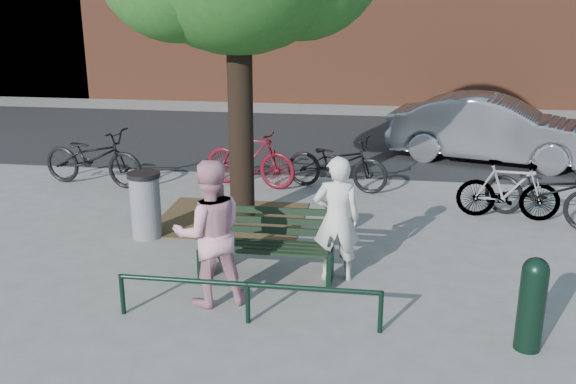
% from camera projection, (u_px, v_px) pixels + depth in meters
% --- Properties ---
extents(ground, '(90.00, 90.00, 0.00)m').
position_uv_depth(ground, '(267.00, 279.00, 8.50)').
color(ground, gray).
rests_on(ground, ground).
extents(dirt_pit, '(2.40, 2.00, 0.02)m').
position_uv_depth(dirt_pit, '(231.00, 219.00, 10.72)').
color(dirt_pit, brown).
rests_on(dirt_pit, ground).
extents(road, '(40.00, 7.00, 0.01)m').
position_uv_depth(road, '(325.00, 140.00, 16.53)').
color(road, black).
rests_on(road, ground).
extents(park_bench, '(1.74, 0.54, 0.97)m').
position_uv_depth(park_bench, '(267.00, 243.00, 8.43)').
color(park_bench, black).
rests_on(park_bench, ground).
extents(guard_railing, '(3.06, 0.06, 0.51)m').
position_uv_depth(guard_railing, '(247.00, 291.00, 7.25)').
color(guard_railing, black).
rests_on(guard_railing, ground).
extents(person_left, '(0.65, 0.47, 1.67)m').
position_uv_depth(person_left, '(337.00, 219.00, 8.27)').
color(person_left, beige).
rests_on(person_left, ground).
extents(person_right, '(1.07, 0.97, 1.80)m').
position_uv_depth(person_right, '(210.00, 233.00, 7.60)').
color(person_right, pink).
rests_on(person_right, ground).
extents(bollard, '(0.28, 0.28, 1.04)m').
position_uv_depth(bollard, '(532.00, 301.00, 6.67)').
color(bollard, black).
rests_on(bollard, ground).
extents(litter_bin, '(0.50, 0.50, 1.03)m').
position_uv_depth(litter_bin, '(146.00, 205.00, 9.82)').
color(litter_bin, gray).
rests_on(litter_bin, ground).
extents(bicycle_a, '(2.24, 1.09, 1.13)m').
position_uv_depth(bicycle_a, '(93.00, 157.00, 12.48)').
color(bicycle_a, black).
rests_on(bicycle_a, ground).
extents(bicycle_b, '(1.96, 0.96, 1.14)m').
position_uv_depth(bicycle_b, '(250.00, 158.00, 12.40)').
color(bicycle_b, '#4E0B14').
rests_on(bicycle_b, ground).
extents(bicycle_c, '(2.13, 1.19, 1.06)m').
position_uv_depth(bicycle_c, '(337.00, 163.00, 12.22)').
color(bicycle_c, black).
rests_on(bicycle_c, ground).
extents(bicycle_d, '(1.70, 0.63, 1.00)m').
position_uv_depth(bicycle_d, '(508.00, 190.00, 10.63)').
color(bicycle_d, gray).
rests_on(bicycle_d, ground).
extents(bicycle_e, '(2.07, 1.67, 1.06)m').
position_uv_depth(bicycle_e, '(545.00, 191.00, 10.45)').
color(bicycle_e, black).
rests_on(bicycle_e, ground).
extents(parked_car, '(4.73, 2.71, 1.48)m').
position_uv_depth(parked_car, '(493.00, 129.00, 14.17)').
color(parked_car, gray).
rests_on(parked_car, ground).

